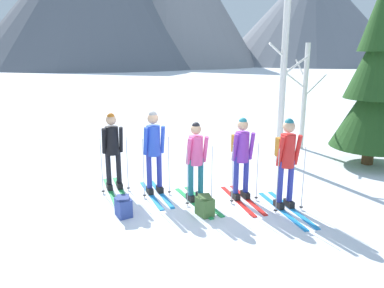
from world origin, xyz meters
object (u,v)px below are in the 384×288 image
(skier_in_red, at_px, (287,158))
(skier_in_blue, at_px, (154,149))
(skier_in_black, at_px, (112,147))
(birch_tree_tall, at_px, (284,71))
(skier_in_purple, at_px, (242,154))
(pine_tree_near, at_px, (377,78))
(backpack_on_snow_beside, at_px, (205,206))
(birch_tree_slender, at_px, (304,96))
(backpack_on_snow_front, at_px, (123,207))
(skier_in_pink, at_px, (196,159))

(skier_in_red, bearing_deg, skier_in_blue, 153.92)
(skier_in_black, height_order, birch_tree_tall, birch_tree_tall)
(skier_in_purple, bearing_deg, pine_tree_near, 22.52)
(birch_tree_tall, xyz_separation_m, backpack_on_snow_beside, (-2.70, -2.95, -2.26))
(skier_in_purple, height_order, birch_tree_slender, birch_tree_slender)
(birch_tree_tall, distance_m, backpack_on_snow_beside, 4.59)
(skier_in_black, xyz_separation_m, backpack_on_snow_front, (0.20, -1.42, -0.77))
(backpack_on_snow_front, distance_m, backpack_on_snow_beside, 1.50)
(skier_in_pink, height_order, backpack_on_snow_beside, skier_in_pink)
(backpack_on_snow_front, bearing_deg, birch_tree_tall, 33.09)
(skier_in_black, bearing_deg, backpack_on_snow_beside, -44.38)
(skier_in_purple, relative_size, birch_tree_slender, 0.53)
(backpack_on_snow_beside, bearing_deg, pine_tree_near, 25.20)
(skier_in_blue, bearing_deg, pine_tree_near, 10.80)
(skier_in_black, distance_m, skier_in_blue, 0.95)
(skier_in_blue, distance_m, backpack_on_snow_beside, 1.69)
(pine_tree_near, bearing_deg, backpack_on_snow_front, -161.85)
(birch_tree_tall, bearing_deg, birch_tree_slender, 44.43)
(backpack_on_snow_front, height_order, backpack_on_snow_beside, same)
(pine_tree_near, bearing_deg, birch_tree_slender, 118.97)
(skier_in_blue, xyz_separation_m, pine_tree_near, (5.80, 1.11, 1.29))
(skier_in_blue, relative_size, skier_in_red, 1.00)
(pine_tree_near, xyz_separation_m, backpack_on_snow_front, (-6.46, -2.12, -2.09))
(skier_in_blue, height_order, backpack_on_snow_beside, skier_in_blue)
(birch_tree_tall, distance_m, birch_tree_slender, 1.94)
(pine_tree_near, bearing_deg, skier_in_pink, -161.82)
(skier_in_purple, distance_m, birch_tree_slender, 4.74)
(skier_in_red, xyz_separation_m, birch_tree_slender, (2.38, 4.13, 0.65))
(skier_in_red, height_order, pine_tree_near, pine_tree_near)
(skier_in_purple, distance_m, backpack_on_snow_front, 2.52)
(skier_in_purple, relative_size, pine_tree_near, 0.34)
(skier_in_blue, xyz_separation_m, skier_in_purple, (1.71, -0.59, -0.03))
(skier_in_black, relative_size, backpack_on_snow_front, 4.42)
(skier_in_black, distance_m, skier_in_pink, 1.90)
(skier_in_pink, distance_m, birch_tree_slender, 5.36)
(birch_tree_slender, bearing_deg, skier_in_black, -155.75)
(skier_in_black, xyz_separation_m, skier_in_purple, (2.57, -1.00, -0.00))
(skier_in_pink, xyz_separation_m, pine_tree_near, (5.01, 1.65, 1.40))
(skier_in_red, height_order, birch_tree_slender, birch_tree_slender)
(birch_tree_tall, bearing_deg, skier_in_blue, -154.08)
(skier_in_blue, xyz_separation_m, backpack_on_snow_beside, (0.82, -1.24, -0.80))
(skier_in_black, relative_size, pine_tree_near, 0.34)
(backpack_on_snow_front, bearing_deg, skier_in_pink, 18.06)
(skier_in_pink, relative_size, pine_tree_near, 0.34)
(skier_in_black, distance_m, skier_in_purple, 2.75)
(skier_in_pink, distance_m, birch_tree_tall, 3.87)
(birch_tree_slender, xyz_separation_m, backpack_on_snow_front, (-5.44, -3.96, -1.46))
(skier_in_purple, height_order, birch_tree_tall, birch_tree_tall)
(skier_in_red, distance_m, birch_tree_slender, 4.81)
(skier_in_red, distance_m, backpack_on_snow_beside, 1.78)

